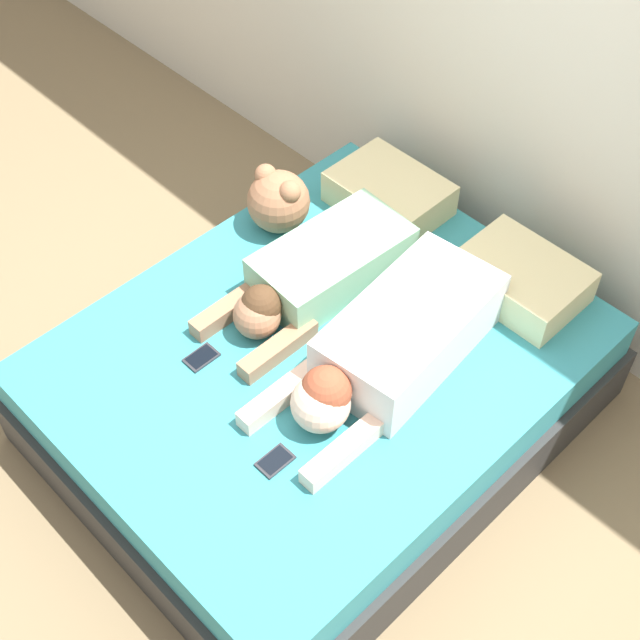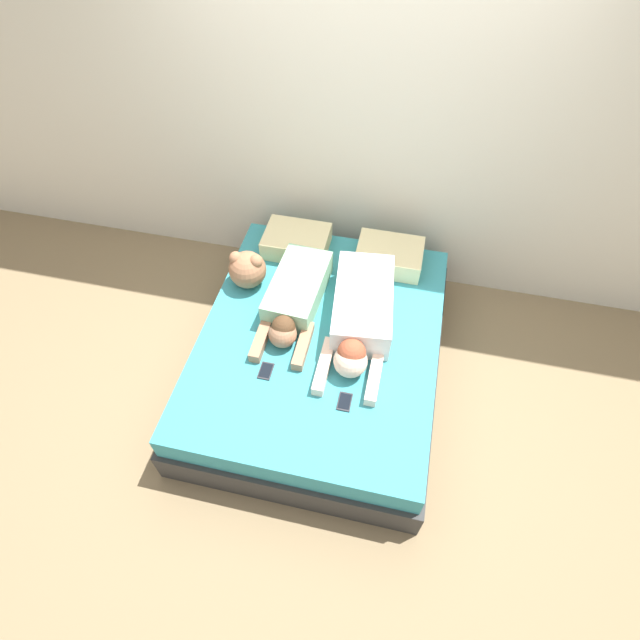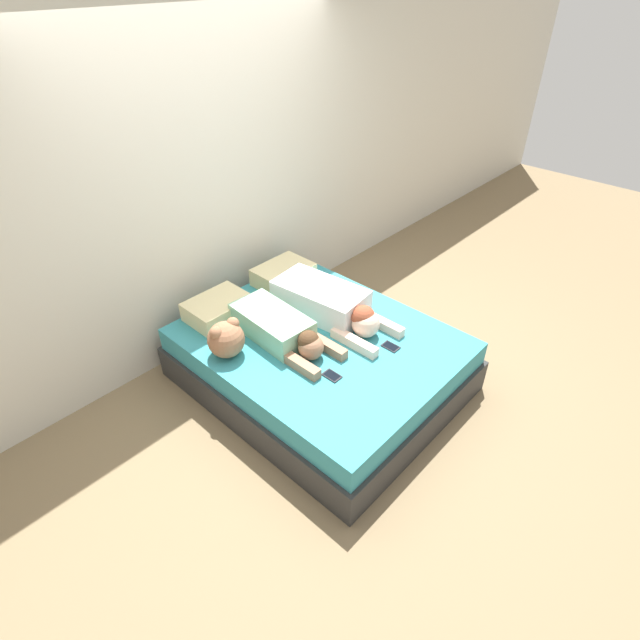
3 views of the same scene
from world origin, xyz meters
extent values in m
plane|color=#7F6B4C|center=(0.00, 0.00, 0.00)|extent=(12.00, 12.00, 0.00)
cube|color=beige|center=(0.00, 1.13, 1.30)|extent=(12.00, 0.06, 2.60)
cube|color=#2D2D2D|center=(0.00, 0.00, 0.13)|extent=(1.60, 1.97, 0.27)
cube|color=teal|center=(0.00, 0.00, 0.36)|extent=(1.54, 1.91, 0.18)
cube|color=beige|center=(-0.35, 0.75, 0.52)|extent=(0.47, 0.35, 0.15)
cube|color=beige|center=(0.35, 0.75, 0.52)|extent=(0.47, 0.35, 0.15)
cube|color=#8CBF99|center=(-0.22, 0.28, 0.54)|extent=(0.36, 0.64, 0.19)
sphere|color=#A37051|center=(-0.22, -0.12, 0.54)|extent=(0.18, 0.18, 0.18)
sphere|color=#4C331E|center=(-0.22, -0.09, 0.58)|extent=(0.15, 0.15, 0.15)
cube|color=#A37051|center=(-0.35, -0.14, 0.48)|extent=(0.07, 0.34, 0.07)
cube|color=#A37051|center=(-0.08, -0.14, 0.48)|extent=(0.07, 0.34, 0.07)
cube|color=silver|center=(0.24, 0.22, 0.57)|extent=(0.45, 0.75, 0.23)
sphere|color=beige|center=(0.24, -0.23, 0.55)|extent=(0.21, 0.21, 0.21)
sphere|color=#99472D|center=(0.24, -0.21, 0.60)|extent=(0.18, 0.18, 0.18)
cube|color=beige|center=(0.08, -0.26, 0.48)|extent=(0.07, 0.40, 0.07)
cube|color=beige|center=(0.40, -0.26, 0.48)|extent=(0.07, 0.40, 0.07)
cube|color=#2D2D33|center=(-0.26, -0.35, 0.45)|extent=(0.08, 0.12, 0.01)
cube|color=black|center=(-0.26, -0.35, 0.46)|extent=(0.07, 0.10, 0.00)
cube|color=#2D2D33|center=(0.25, -0.46, 0.45)|extent=(0.08, 0.12, 0.01)
cube|color=black|center=(0.25, -0.46, 0.46)|extent=(0.07, 0.10, 0.00)
sphere|color=#996647|center=(-0.59, 0.34, 0.58)|extent=(0.26, 0.26, 0.26)
sphere|color=#996647|center=(-0.66, 0.34, 0.68)|extent=(0.09, 0.09, 0.09)
sphere|color=#996647|center=(-0.52, 0.34, 0.68)|extent=(0.09, 0.09, 0.09)
camera|label=1|loc=(1.50, -1.46, 3.03)|focal=50.00mm
camera|label=2|loc=(0.43, -1.91, 3.07)|focal=28.00mm
camera|label=3|loc=(-2.13, -1.98, 2.72)|focal=28.00mm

